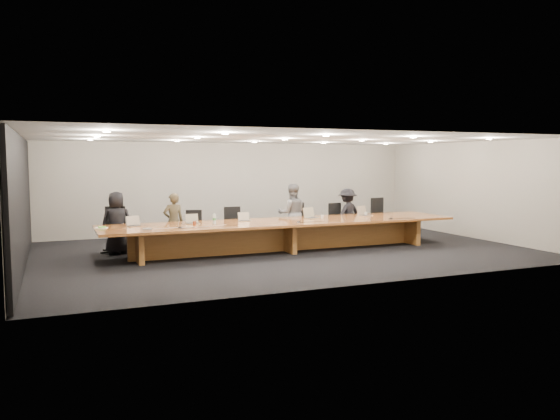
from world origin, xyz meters
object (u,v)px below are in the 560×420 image
at_px(laptop_b, 193,219).
at_px(conference_table, 285,230).
at_px(laptop_a, 135,221).
at_px(paper_cup_far, 366,214).
at_px(water_bottle, 214,219).
at_px(person_a, 117,223).
at_px(person_c, 292,213).
at_px(chair_mid_right, 301,222).
at_px(chair_far_right, 383,217).
at_px(mic_center, 299,222).
at_px(chair_mid_left, 235,226).
at_px(chair_right, 340,221).
at_px(person_d, 347,214).
at_px(paper_cup_near, 322,217).
at_px(laptop_c, 245,217).
at_px(mic_right, 391,218).
at_px(laptop_d, 312,213).
at_px(mic_left, 180,227).
at_px(amber_mug, 195,223).
at_px(chair_left, 194,229).
at_px(laptop_e, 365,211).
at_px(person_b, 174,221).
at_px(av_box, 147,229).
at_px(chair_far_left, 115,229).

bearing_deg(laptop_b, conference_table, -7.68).
xyz_separation_m(laptop_a, paper_cup_far, (6.17, 0.03, -0.07)).
distance_m(water_bottle, paper_cup_far, 4.39).
distance_m(person_a, paper_cup_far, 6.53).
bearing_deg(person_c, chair_mid_right, -153.88).
relative_size(chair_far_right, mic_center, 8.66).
bearing_deg(chair_mid_left, chair_right, 1.96).
xyz_separation_m(chair_far_right, person_d, (-1.21, 0.00, 0.14)).
xyz_separation_m(chair_mid_right, paper_cup_near, (0.12, -1.06, 0.24)).
xyz_separation_m(person_d, paper_cup_near, (-1.38, -1.12, 0.07)).
relative_size(person_c, paper_cup_far, 16.65).
xyz_separation_m(conference_table, chair_far_right, (3.72, 1.27, 0.06)).
xyz_separation_m(person_d, laptop_c, (-3.44, -0.93, 0.14)).
distance_m(chair_mid_left, mic_right, 4.09).
relative_size(person_a, laptop_d, 4.08).
distance_m(person_c, mic_left, 3.78).
bearing_deg(laptop_d, person_c, 82.85).
distance_m(laptop_b, paper_cup_far, 4.82).
distance_m(conference_table, chair_right, 2.56).
bearing_deg(chair_far_right, water_bottle, 179.13).
bearing_deg(amber_mug, chair_far_right, 11.94).
xyz_separation_m(laptop_b, paper_cup_near, (3.39, -0.14, -0.07)).
relative_size(chair_mid_right, amber_mug, 11.46).
bearing_deg(paper_cup_far, chair_left, 167.81).
bearing_deg(person_d, amber_mug, -4.07).
xyz_separation_m(person_d, laptop_e, (0.01, -0.96, 0.17)).
bearing_deg(mic_left, person_a, 126.83).
xyz_separation_m(conference_table, person_b, (-2.52, 1.26, 0.20)).
distance_m(amber_mug, av_box, 1.24).
relative_size(person_b, person_d, 0.99).
bearing_deg(paper_cup_far, chair_far_left, 171.44).
bearing_deg(mic_right, laptop_c, 165.83).
bearing_deg(chair_mid_left, chair_mid_right, 1.62).
height_order(laptop_c, mic_left, laptop_c).
distance_m(chair_far_left, laptop_e, 6.57).
height_order(conference_table, paper_cup_near, paper_cup_near).
relative_size(laptop_c, water_bottle, 1.19).
bearing_deg(chair_right, chair_left, 165.36).
xyz_separation_m(chair_right, paper_cup_near, (-1.11, -1.08, 0.27)).
height_order(chair_far_left, laptop_b, chair_far_left).
xyz_separation_m(person_b, mic_center, (2.71, -1.67, 0.05)).
bearing_deg(paper_cup_far, water_bottle, -175.65).
bearing_deg(mic_center, chair_far_right, 25.43).
bearing_deg(laptop_d, conference_table, 177.40).
bearing_deg(av_box, chair_far_right, 18.76).
bearing_deg(mic_right, laptop_a, 171.90).
relative_size(chair_left, laptop_b, 3.25).
xyz_separation_m(conference_table, paper_cup_near, (1.13, 0.15, 0.28)).
height_order(amber_mug, mic_left, amber_mug).
height_order(chair_mid_right, laptop_a, chair_mid_right).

